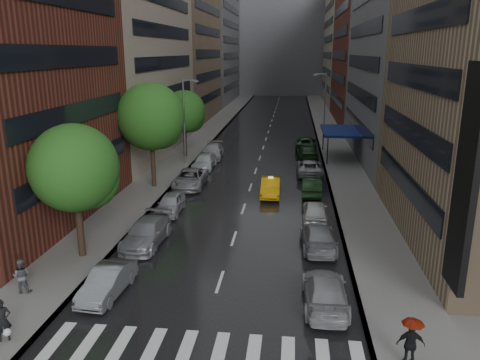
{
  "coord_description": "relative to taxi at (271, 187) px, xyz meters",
  "views": [
    {
      "loc": [
        3.59,
        -18.31,
        11.9
      ],
      "look_at": [
        0.0,
        13.59,
        3.0
      ],
      "focal_mm": 35.0,
      "sensor_mm": 36.0,
      "label": 1
    }
  ],
  "objects": [
    {
      "name": "awning",
      "position": [
        7.07,
        15.21,
        2.39
      ],
      "size": [
        4.0,
        8.0,
        3.12
      ],
      "color": "navy",
      "rests_on": "sidewalk_right"
    },
    {
      "name": "parked_cars_right",
      "position": [
        3.49,
        2.72,
        0.01
      ],
      "size": [
        2.79,
        42.96,
        1.54
      ],
      "color": "#97979C",
      "rests_on": "ground"
    },
    {
      "name": "building_far",
      "position": [
        -1.91,
        98.21,
        15.25
      ],
      "size": [
        40.0,
        14.0,
        32.0
      ],
      "primitive_type": "cube",
      "color": "slate",
      "rests_on": "ground"
    },
    {
      "name": "sidewalk_left",
      "position": [
        -10.91,
        30.21,
        -0.67
      ],
      "size": [
        4.0,
        140.0,
        0.15
      ],
      "primitive_type": "cube",
      "color": "gray",
      "rests_on": "ground"
    },
    {
      "name": "road",
      "position": [
        -1.91,
        30.21,
        -0.74
      ],
      "size": [
        14.0,
        140.0,
        0.01
      ],
      "primitive_type": "cube",
      "color": "black",
      "rests_on": "ground"
    },
    {
      "name": "taxi",
      "position": [
        0.0,
        0.0,
        0.0
      ],
      "size": [
        1.67,
        4.56,
        1.49
      ],
      "primitive_type": "imported",
      "rotation": [
        0.0,
        0.0,
        0.02
      ],
      "color": "#F2AC0C",
      "rests_on": "ground"
    },
    {
      "name": "tree_near",
      "position": [
        -10.51,
        -13.68,
        4.74
      ],
      "size": [
        5.04,
        5.04,
        8.02
      ],
      "color": "#382619",
      "rests_on": "ground"
    },
    {
      "name": "crosswalk",
      "position": [
        -1.71,
        -21.79,
        -0.73
      ],
      "size": [
        13.15,
        2.8,
        0.01
      ],
      "color": "silver",
      "rests_on": "ground"
    },
    {
      "name": "ped_red_umbrella",
      "position": [
        6.45,
        -21.9,
        0.58
      ],
      "size": [
        1.08,
        0.82,
        2.01
      ],
      "color": "black",
      "rests_on": "sidewalk_right"
    },
    {
      "name": "street_lamp_right",
      "position": [
        5.81,
        25.21,
        4.14
      ],
      "size": [
        1.74,
        0.22,
        9.0
      ],
      "color": "gray",
      "rests_on": "sidewalk_right"
    },
    {
      "name": "street_lamp_left",
      "position": [
        -9.63,
        10.21,
        4.14
      ],
      "size": [
        1.74,
        0.22,
        9.0
      ],
      "color": "gray",
      "rests_on": "sidewalk_left"
    },
    {
      "name": "buildings_left",
      "position": [
        -16.91,
        39.0,
        15.24
      ],
      "size": [
        8.0,
        108.0,
        38.0
      ],
      "color": "maroon",
      "rests_on": "ground"
    },
    {
      "name": "ped_black_umbrella",
      "position": [
        -11.56,
        -18.24,
        0.63
      ],
      "size": [
        0.96,
        0.98,
        2.09
      ],
      "color": "#55565B",
      "rests_on": "sidewalk_left"
    },
    {
      "name": "ground",
      "position": [
        -1.91,
        -19.79,
        -0.75
      ],
      "size": [
        220.0,
        220.0,
        0.0
      ],
      "primitive_type": "plane",
      "color": "gray",
      "rests_on": "ground"
    },
    {
      "name": "tree_mid",
      "position": [
        -10.51,
        1.17,
        5.64
      ],
      "size": [
        5.85,
        5.85,
        9.33
      ],
      "color": "#382619",
      "rests_on": "ground"
    },
    {
      "name": "sidewalk_right",
      "position": [
        7.09,
        30.21,
        -0.67
      ],
      "size": [
        4.0,
        140.0,
        0.15
      ],
      "primitive_type": "cube",
      "color": "gray",
      "rests_on": "ground"
    },
    {
      "name": "buildings_right",
      "position": [
        13.09,
        36.91,
        14.29
      ],
      "size": [
        8.05,
        109.1,
        36.0
      ],
      "color": "#937A5B",
      "rests_on": "ground"
    },
    {
      "name": "tree_far",
      "position": [
        -10.51,
        13.75,
        4.5
      ],
      "size": [
        4.81,
        4.81,
        7.67
      ],
      "color": "#382619",
      "rests_on": "ground"
    },
    {
      "name": "parked_cars_left",
      "position": [
        -7.31,
        0.14,
        0.02
      ],
      "size": [
        2.7,
        36.35,
        1.61
      ],
      "color": "slate",
      "rests_on": "ground"
    },
    {
      "name": "ped_bag_walker",
      "position": [
        -10.05,
        -22.16,
        0.3
      ],
      "size": [
        0.81,
        0.73,
        1.85
      ],
      "color": "black",
      "rests_on": "sidewalk_left"
    }
  ]
}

